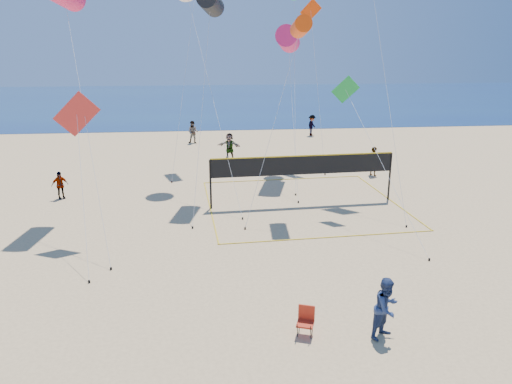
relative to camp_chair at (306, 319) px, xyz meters
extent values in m
cube|color=navy|center=(-0.66, 59.52, -0.48)|extent=(140.00, 50.00, 0.03)
imported|color=navy|center=(2.25, -0.33, 0.42)|extent=(1.13, 1.08, 1.84)
imported|color=gray|center=(-10.59, 14.18, 0.25)|extent=(0.94, 0.75, 1.50)
imported|color=gray|center=(-1.04, 22.72, 0.44)|extent=(1.80, 1.20, 1.86)
imported|color=gray|center=(7.75, 17.16, 0.43)|extent=(0.74, 0.80, 1.84)
imported|color=gray|center=(-3.75, 28.71, 0.43)|extent=(1.02, 0.86, 1.85)
imported|color=gray|center=(6.76, 31.13, 0.43)|extent=(1.23, 1.37, 1.85)
cube|color=red|center=(-0.03, -0.08, -0.10)|extent=(0.60, 0.57, 0.05)
cube|color=red|center=(0.04, 0.10, 0.16)|extent=(0.46, 0.21, 0.48)
cylinder|color=black|center=(-0.27, -0.18, -0.28)|extent=(0.11, 0.24, 0.62)
cylinder|color=black|center=(-0.15, 0.15, -0.28)|extent=(0.11, 0.24, 0.62)
cylinder|color=black|center=(0.09, -0.31, -0.28)|extent=(0.11, 0.24, 0.62)
cylinder|color=black|center=(0.21, 0.02, -0.28)|extent=(0.11, 0.24, 0.62)
cylinder|color=black|center=(-2.55, 11.68, 0.77)|extent=(0.10, 0.10, 2.54)
cylinder|color=black|center=(6.96, 12.26, 0.77)|extent=(0.10, 0.10, 2.54)
cube|color=black|center=(2.20, 11.97, 1.57)|extent=(9.51, 0.60, 0.95)
cube|color=gold|center=(2.20, 11.97, 2.07)|extent=(9.51, 0.61, 0.06)
cube|color=gold|center=(2.49, 7.22, -0.49)|extent=(9.71, 0.64, 0.02)
cube|color=gold|center=(1.92, 16.72, -0.49)|extent=(9.71, 0.64, 0.02)
cylinder|color=silver|center=(-7.61, 8.55, 4.63)|extent=(2.48, 7.25, 10.16)
cylinder|color=black|center=(-6.38, 4.93, -0.45)|extent=(0.08, 0.08, 0.10)
cylinder|color=black|center=(-2.27, 14.55, 9.53)|extent=(1.49, 2.61, 1.34)
cylinder|color=silver|center=(-2.85, 11.74, 4.54)|extent=(1.18, 5.65, 9.99)
cylinder|color=black|center=(-3.44, 8.92, -0.45)|extent=(0.08, 0.08, 0.10)
cylinder|color=#FF4808|center=(1.81, 11.42, 8.30)|extent=(0.87, 1.93, 1.04)
cylinder|color=silver|center=(0.37, 9.99, 3.93)|extent=(2.89, 2.87, 8.75)
cylinder|color=black|center=(-1.07, 8.56, -0.45)|extent=(0.08, 0.08, 0.10)
cube|color=red|center=(-7.94, 8.58, 4.81)|extent=(1.93, 0.27, 1.90)
cylinder|color=silver|center=(-7.45, 6.26, 2.18)|extent=(0.99, 4.65, 5.27)
cylinder|color=black|center=(-6.96, 3.94, -0.45)|extent=(0.08, 0.08, 0.10)
cube|color=green|center=(3.95, 11.01, 5.46)|extent=(1.24, 0.59, 1.34)
cylinder|color=silver|center=(4.86, 7.76, 2.51)|extent=(1.85, 6.53, 5.92)
cylinder|color=black|center=(5.78, 4.50, -0.45)|extent=(0.08, 0.08, 0.10)
cylinder|color=silver|center=(6.09, 11.68, 5.95)|extent=(0.42, 7.24, 12.79)
cylinder|color=black|center=(6.30, 8.07, -0.45)|extent=(0.08, 0.08, 0.10)
cylinder|color=silver|center=(-2.35, 13.92, 5.05)|extent=(2.55, 8.06, 11.00)
cylinder|color=black|center=(-1.08, 9.89, -0.45)|extent=(0.08, 0.08, 0.10)
cylinder|color=silver|center=(2.64, 17.30, 5.16)|extent=(1.03, 7.71, 11.22)
cylinder|color=black|center=(2.13, 13.45, -0.45)|extent=(0.08, 0.08, 0.10)
cylinder|color=silver|center=(-3.78, 19.77, 6.27)|extent=(2.12, 6.13, 13.45)
cylinder|color=black|center=(-4.83, 16.72, -0.45)|extent=(0.08, 0.08, 0.10)
cube|color=#FF4808|center=(4.25, 21.06, 9.55)|extent=(1.31, 0.67, 1.44)
cylinder|color=silver|center=(4.50, 19.30, 4.55)|extent=(0.52, 3.54, 10.00)
cylinder|color=black|center=(4.76, 17.54, -0.45)|extent=(0.08, 0.08, 0.10)
cylinder|color=#E72167|center=(2.29, 17.93, 7.77)|extent=(1.94, 3.20, 1.63)
cylinder|color=silver|center=(2.16, 15.02, 3.66)|extent=(0.27, 5.83, 8.22)
cylinder|color=black|center=(2.03, 12.12, -0.45)|extent=(0.08, 0.08, 0.10)
camera|label=1|loc=(-2.72, -12.46, 7.70)|focal=35.00mm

